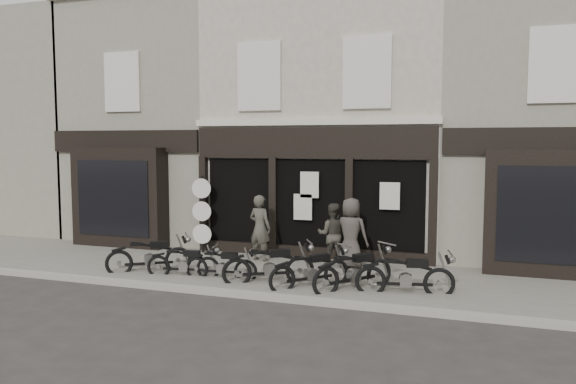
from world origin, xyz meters
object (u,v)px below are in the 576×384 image
(man_left, at_px, (260,228))
(advert_sign_post, at_px, (202,217))
(motorcycle_0, at_px, (150,259))
(motorcycle_4, at_px, (311,273))
(motorcycle_3, at_px, (270,269))
(man_centre, at_px, (332,234))
(man_right, at_px, (351,233))
(motorcycle_1, at_px, (184,265))
(motorcycle_6, at_px, (406,279))
(motorcycle_5, at_px, (354,274))
(motorcycle_2, at_px, (222,268))

(man_left, bearing_deg, advert_sign_post, 0.70)
(motorcycle_0, bearing_deg, man_left, 7.78)
(motorcycle_4, distance_m, advert_sign_post, 5.09)
(motorcycle_4, bearing_deg, motorcycle_0, 132.07)
(motorcycle_3, height_order, man_centre, man_centre)
(man_left, bearing_deg, motorcycle_4, 148.20)
(man_right, bearing_deg, motorcycle_1, 38.82)
(motorcycle_0, distance_m, motorcycle_1, 1.11)
(motorcycle_0, xyz_separation_m, motorcycle_6, (6.63, -0.01, 0.00))
(motorcycle_5, bearing_deg, motorcycle_4, 137.06)
(motorcycle_3, distance_m, motorcycle_5, 2.06)
(motorcycle_1, height_order, motorcycle_4, motorcycle_4)
(motorcycle_5, bearing_deg, man_right, 54.32)
(motorcycle_0, xyz_separation_m, motorcycle_4, (4.44, -0.13, -0.01))
(man_left, xyz_separation_m, man_centre, (2.11, 0.03, -0.08))
(motorcycle_5, xyz_separation_m, man_right, (-0.52, 1.96, 0.63))
(motorcycle_0, bearing_deg, advert_sign_post, 50.84)
(motorcycle_0, bearing_deg, motorcycle_4, -36.45)
(motorcycle_4, height_order, man_right, man_right)
(motorcycle_0, xyz_separation_m, man_centre, (4.38, 2.11, 0.56))
(motorcycle_2, distance_m, advert_sign_post, 3.36)
(motorcycle_1, distance_m, motorcycle_5, 4.35)
(motorcycle_3, xyz_separation_m, man_left, (-1.12, 2.15, 0.63))
(man_right, bearing_deg, man_left, 7.15)
(motorcycle_5, relative_size, advert_sign_post, 0.77)
(motorcycle_5, xyz_separation_m, advert_sign_post, (-5.25, 2.56, 0.76))
(motorcycle_1, distance_m, motorcycle_3, 2.29)
(motorcycle_2, distance_m, motorcycle_4, 2.33)
(man_left, xyz_separation_m, man_right, (2.65, -0.12, 0.01))
(motorcycle_2, height_order, man_left, man_left)
(man_left, distance_m, advert_sign_post, 2.13)
(motorcycle_1, relative_size, man_left, 1.01)
(motorcycle_0, relative_size, man_centre, 1.13)
(motorcycle_2, relative_size, motorcycle_4, 1.11)
(man_left, height_order, man_centre, man_left)
(motorcycle_4, relative_size, motorcycle_5, 0.90)
(motorcycle_2, relative_size, advert_sign_post, 0.77)
(motorcycle_2, bearing_deg, motorcycle_6, -5.18)
(motorcycle_0, relative_size, advert_sign_post, 0.79)
(motorcycle_5, relative_size, man_right, 1.01)
(man_centre, bearing_deg, motorcycle_2, 35.25)
(motorcycle_3, bearing_deg, advert_sign_post, 111.74)
(motorcycle_0, relative_size, man_left, 1.03)
(motorcycle_5, bearing_deg, motorcycle_1, 131.58)
(motorcycle_4, relative_size, man_centre, 1.00)
(motorcycle_2, bearing_deg, man_left, 79.82)
(motorcycle_3, distance_m, man_right, 2.63)
(man_left, relative_size, man_centre, 1.09)
(motorcycle_2, distance_m, man_left, 2.27)
(motorcycle_2, bearing_deg, man_centre, 37.90)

